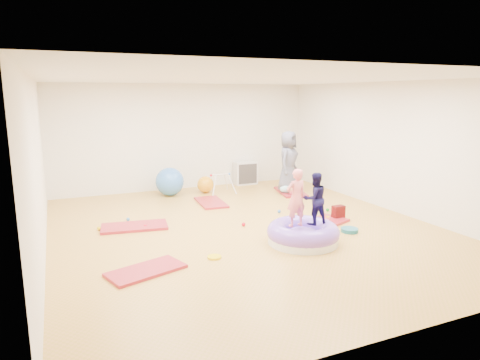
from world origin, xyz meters
name	(u,v)px	position (x,y,z in m)	size (l,w,h in m)	color
room	(246,156)	(0.00, 0.00, 1.40)	(7.01, 8.01, 2.81)	#C58C40
gym_mat_front_left	(146,270)	(-2.16, -1.25, 0.02)	(1.09, 0.55, 0.05)	#A1251A
gym_mat_mid_left	(134,227)	(-1.95, 0.93, 0.03)	(1.24, 0.62, 0.05)	#A1251A
gym_mat_center_back	(211,202)	(0.04, 2.12, 0.02)	(1.13, 0.56, 0.05)	#A1251A
gym_mat_right	(321,223)	(1.47, -0.33, 0.02)	(1.20, 0.60, 0.05)	#A1251A
gym_mat_rear_right	(291,192)	(2.33, 2.34, 0.02)	(1.18, 0.59, 0.05)	#A1251A
inflatable_cushion	(303,234)	(0.58, -1.09, 0.15)	(1.25, 1.25, 0.39)	silver
child_pink	(296,195)	(0.44, -1.07, 0.86)	(0.36, 0.24, 1.00)	#FF7B7F
child_navy	(315,196)	(0.79, -1.10, 0.82)	(0.44, 0.34, 0.91)	#110D37
adult_caregiver	(288,162)	(2.23, 2.33, 0.83)	(0.76, 0.50, 1.56)	#535468
infant	(287,189)	(2.13, 2.16, 0.16)	(0.38, 0.38, 0.22)	#A3E2F6
ball_pit_balls	(225,219)	(-0.18, 0.65, 0.04)	(4.81, 1.59, 0.07)	#1D8027
exercise_ball_blue	(170,182)	(-0.64, 3.30, 0.36)	(0.71, 0.71, 0.71)	#3671CB
exercise_ball_orange	(205,185)	(0.29, 3.24, 0.22)	(0.43, 0.43, 0.43)	orange
infant_play_gym	(220,181)	(0.61, 2.97, 0.35)	(0.68, 0.64, 0.52)	silver
cube_shelf	(246,173)	(1.70, 3.79, 0.32)	(0.65, 0.32, 0.65)	silver
balance_disc	(350,230)	(1.70, -0.93, 0.04)	(0.32, 0.32, 0.07)	#166175
backpack	(338,213)	(2.00, -0.17, 0.14)	(0.25, 0.15, 0.29)	maroon
yellow_toy	(214,257)	(-1.07, -1.15, 0.02)	(0.22, 0.22, 0.03)	yellow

